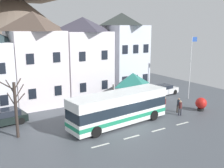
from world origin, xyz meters
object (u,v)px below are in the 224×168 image
object	(u,v)px
townhouse_02	(84,58)
bus_shelter	(133,79)
flagpole	(191,64)
bare_tree_00	(16,107)
transit_bus	(119,109)
parked_car_00	(163,90)
harbour_buoy	(201,104)
pedestrian_00	(180,107)
pedestrian_03	(150,102)
parked_car_01	(127,98)
townhouse_03	(121,53)
hilltop_castle	(15,33)
parked_car_02	(4,118)
pedestrian_02	(179,105)
public_bench	(119,99)
pedestrian_01	(165,103)
townhouse_01	(35,59)

from	to	relation	value
townhouse_02	bus_shelter	size ratio (longest dim) A/B	2.64
flagpole	bare_tree_00	bearing A→B (deg)	-177.63
transit_bus	parked_car_00	bearing A→B (deg)	23.21
transit_bus	harbour_buoy	distance (m)	10.01
transit_bus	harbour_buoy	bearing A→B (deg)	-13.01
parked_car_00	pedestrian_00	world-z (taller)	pedestrian_00
pedestrian_03	townhouse_02	bearing A→B (deg)	114.01
pedestrian_03	harbour_buoy	bearing A→B (deg)	-35.45
parked_car_00	parked_car_01	world-z (taller)	parked_car_00
parked_car_00	pedestrian_00	bearing A→B (deg)	-125.92
townhouse_03	parked_car_00	distance (m)	7.76
townhouse_03	hilltop_castle	xyz separation A→B (m)	(-10.63, 16.97, 2.54)
parked_car_01	parked_car_02	distance (m)	13.98
parked_car_02	pedestrian_00	distance (m)	17.42
bus_shelter	pedestrian_02	distance (m)	5.85
harbour_buoy	pedestrian_02	bearing A→B (deg)	161.50
parked_car_02	pedestrian_02	world-z (taller)	pedestrian_02
townhouse_03	pedestrian_03	bearing A→B (deg)	-104.03
hilltop_castle	parked_car_01	bearing A→B (deg)	-71.20
transit_bus	public_bench	distance (m)	7.06
parked_car_02	pedestrian_03	xyz separation A→B (m)	(14.63, -3.67, 0.15)
pedestrian_03	flagpole	bearing A→B (deg)	7.70
parked_car_02	pedestrian_03	bearing A→B (deg)	159.08
pedestrian_00	pedestrian_01	world-z (taller)	pedestrian_00
townhouse_03	harbour_buoy	bearing A→B (deg)	-79.91
parked_car_02	pedestrian_02	size ratio (longest dim) A/B	2.67
townhouse_01	townhouse_02	xyz separation A→B (m)	(5.99, -0.45, -0.26)
parked_car_01	bare_tree_00	world-z (taller)	bare_tree_00
flagpole	townhouse_03	bearing A→B (deg)	120.94
parked_car_00	public_bench	xyz separation A→B (m)	(-7.33, -0.27, -0.18)
townhouse_01	parked_car_01	xyz separation A→B (m)	(9.21, -5.48, -4.73)
transit_bus	bare_tree_00	xyz separation A→B (m)	(-8.83, 2.02, 1.08)
pedestrian_03	harbour_buoy	world-z (taller)	pedestrian_03
townhouse_03	hilltop_castle	size ratio (longest dim) A/B	0.29
townhouse_01	parked_car_01	bearing A→B (deg)	-30.77
parked_car_00	parked_car_02	world-z (taller)	parked_car_02
pedestrian_00	bus_shelter	bearing A→B (deg)	111.22
townhouse_03	pedestrian_02	distance (m)	12.47
bus_shelter	pedestrian_01	size ratio (longest dim) A/B	2.49
bus_shelter	parked_car_01	distance (m)	2.81
townhouse_03	pedestrian_01	size ratio (longest dim) A/B	7.01
townhouse_03	parked_car_02	world-z (taller)	townhouse_03
flagpole	harbour_buoy	xyz separation A→B (m)	(-2.73, -4.20, -3.70)
townhouse_02	parked_car_02	size ratio (longest dim) A/B	2.38
pedestrian_00	pedestrian_03	distance (m)	3.44
bus_shelter	public_bench	distance (m)	3.21
parked_car_02	flagpole	world-z (taller)	flagpole
parked_car_00	townhouse_03	bearing A→B (deg)	119.44
pedestrian_01	pedestrian_03	distance (m)	1.57
hilltop_castle	bus_shelter	distance (m)	25.53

